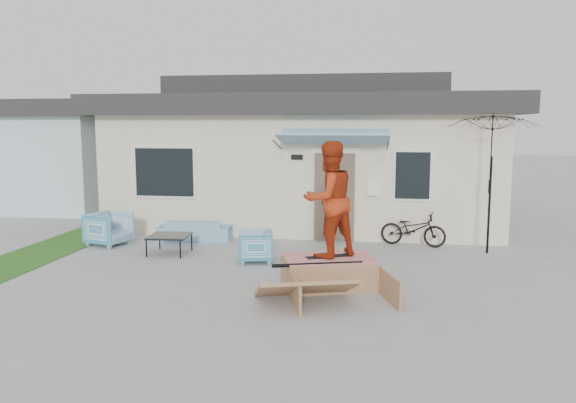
# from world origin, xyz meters

# --- Properties ---
(ground) EXTENTS (90.00, 90.00, 0.00)m
(ground) POSITION_xyz_m (0.00, 0.00, 0.00)
(ground) COLOR #999999
(ground) RESTS_ON ground
(grass_strip) EXTENTS (1.40, 8.00, 0.01)m
(grass_strip) POSITION_xyz_m (-5.20, 2.00, 0.00)
(grass_strip) COLOR #265A1B
(grass_strip) RESTS_ON ground
(house) EXTENTS (10.80, 8.49, 4.10)m
(house) POSITION_xyz_m (0.00, 7.99, 1.94)
(house) COLOR beige
(house) RESTS_ON ground
(neighbor_house) EXTENTS (8.60, 7.60, 3.50)m
(neighbor_house) POSITION_xyz_m (-10.50, 10.00, 1.78)
(neighbor_house) COLOR silver
(neighbor_house) RESTS_ON ground
(loveseat) EXTENTS (1.76, 0.68, 0.67)m
(loveseat) POSITION_xyz_m (-2.31, 4.02, 0.34)
(loveseat) COLOR teal
(loveseat) RESTS_ON ground
(armchair_left) EXTENTS (0.97, 1.00, 0.84)m
(armchair_left) POSITION_xyz_m (-4.11, 3.20, 0.42)
(armchair_left) COLOR teal
(armchair_left) RESTS_ON ground
(armchair_right) EXTENTS (0.77, 0.81, 0.70)m
(armchair_right) POSITION_xyz_m (-0.43, 2.17, 0.35)
(armchair_right) COLOR teal
(armchair_right) RESTS_ON ground
(coffee_table) EXTENTS (0.89, 0.89, 0.41)m
(coffee_table) POSITION_xyz_m (-2.41, 2.58, 0.21)
(coffee_table) COLOR black
(coffee_table) RESTS_ON ground
(bicycle) EXTENTS (1.57, 0.86, 0.95)m
(bicycle) POSITION_xyz_m (2.83, 4.21, 0.48)
(bicycle) COLOR black
(bicycle) RESTS_ON ground
(patio_umbrella) EXTENTS (1.96, 1.82, 2.20)m
(patio_umbrella) POSITION_xyz_m (4.38, 3.69, 1.75)
(patio_umbrella) COLOR black
(patio_umbrella) RESTS_ON ground
(skate_ramp) EXTENTS (2.03, 2.36, 0.50)m
(skate_ramp) POSITION_xyz_m (1.19, 0.63, 0.25)
(skate_ramp) COLOR #8F6745
(skate_ramp) RESTS_ON ground
(skateboard) EXTENTS (0.79, 0.54, 0.05)m
(skateboard) POSITION_xyz_m (1.18, 0.68, 0.53)
(skateboard) COLOR black
(skateboard) RESTS_ON skate_ramp
(skater) EXTENTS (1.22, 1.19, 1.97)m
(skater) POSITION_xyz_m (1.18, 0.68, 1.54)
(skater) COLOR #A52E12
(skater) RESTS_ON skateboard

